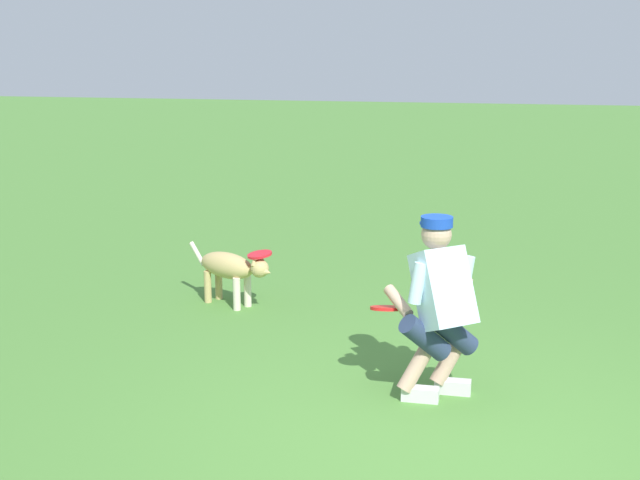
{
  "coord_description": "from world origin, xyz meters",
  "views": [
    {
      "loc": [
        -0.35,
        4.9,
        2.47
      ],
      "look_at": [
        1.06,
        -1.67,
        0.9
      ],
      "focal_mm": 48.24,
      "sensor_mm": 36.0,
      "label": 1
    }
  ],
  "objects_px": {
    "frisbee_held": "(387,308)",
    "frisbee_flying": "(260,255)",
    "person": "(440,303)",
    "dog": "(231,268)"
  },
  "relations": [
    {
      "from": "frisbee_held",
      "to": "frisbee_flying",
      "type": "bearing_deg",
      "value": -48.52
    },
    {
      "from": "frisbee_flying",
      "to": "frisbee_held",
      "type": "height_order",
      "value": "frisbee_held"
    },
    {
      "from": "person",
      "to": "dog",
      "type": "relative_size",
      "value": 1.33
    },
    {
      "from": "person",
      "to": "dog",
      "type": "xyz_separation_m",
      "value": [
        2.08,
        -1.76,
        -0.33
      ]
    },
    {
      "from": "person",
      "to": "dog",
      "type": "height_order",
      "value": "person"
    },
    {
      "from": "person",
      "to": "frisbee_held",
      "type": "height_order",
      "value": "person"
    },
    {
      "from": "dog",
      "to": "frisbee_held",
      "type": "distance_m",
      "value": 2.41
    },
    {
      "from": "dog",
      "to": "frisbee_held",
      "type": "relative_size",
      "value": 4.15
    },
    {
      "from": "person",
      "to": "frisbee_held",
      "type": "relative_size",
      "value": 5.51
    },
    {
      "from": "person",
      "to": "frisbee_flying",
      "type": "relative_size",
      "value": 5.63
    }
  ]
}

